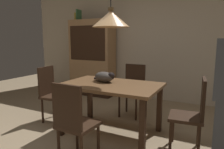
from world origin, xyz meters
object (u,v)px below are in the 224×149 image
at_px(dining_table, 111,91).
at_px(book_yellow_short, 77,17).
at_px(chair_left_side, 52,91).
at_px(pendant_lamp, 111,19).
at_px(chair_far_back, 133,88).
at_px(book_green_slim, 79,15).
at_px(hutch_bookcase, 92,59).
at_px(chair_near_front, 74,120).
at_px(cat_sleeping, 105,77).
at_px(chair_right_side, 193,112).

xyz_separation_m(dining_table, book_yellow_short, (-1.87, 1.79, 1.29)).
distance_m(chair_left_side, pendant_lamp, 1.61).
height_order(chair_far_back, book_green_slim, book_green_slim).
bearing_deg(hutch_bookcase, book_green_slim, 179.77).
relative_size(chair_near_front, book_green_slim, 3.58).
height_order(cat_sleeping, book_green_slim, book_green_slim).
xyz_separation_m(chair_far_back, hutch_bookcase, (-1.45, 0.91, 0.38)).
relative_size(chair_right_side, book_green_slim, 3.58).
bearing_deg(cat_sleeping, chair_right_side, -3.74).
bearing_deg(cat_sleeping, chair_near_front, -81.42).
distance_m(chair_far_back, hutch_bookcase, 1.75).
height_order(chair_left_side, cat_sleeping, chair_left_side).
relative_size(pendant_lamp, book_green_slim, 5.00).
bearing_deg(hutch_bookcase, dining_table, -51.12).
bearing_deg(chair_near_front, dining_table, 89.72).
distance_m(dining_table, chair_left_side, 1.14).
relative_size(chair_left_side, hutch_bookcase, 0.50).
bearing_deg(chair_near_front, chair_far_back, 89.82).
height_order(pendant_lamp, book_green_slim, pendant_lamp).
height_order(chair_near_front, cat_sleeping, chair_near_front).
relative_size(dining_table, hutch_bookcase, 0.76).
relative_size(chair_far_back, chair_near_front, 1.00).
height_order(dining_table, chair_near_front, chair_near_front).
distance_m(chair_left_side, book_green_slim, 2.43).
height_order(chair_near_front, pendant_lamp, pendant_lamp).
distance_m(pendant_lamp, book_yellow_short, 2.61).
bearing_deg(book_green_slim, pendant_lamp, -44.54).
bearing_deg(chair_near_front, book_yellow_short, 124.97).
height_order(chair_left_side, pendant_lamp, pendant_lamp).
bearing_deg(chair_left_side, book_yellow_short, 112.47).
bearing_deg(cat_sleeping, chair_far_back, 79.09).
height_order(chair_right_side, book_green_slim, book_green_slim).
distance_m(chair_near_front, hutch_bookcase, 3.06).
relative_size(chair_right_side, hutch_bookcase, 0.50).
relative_size(chair_far_back, cat_sleeping, 2.29).
relative_size(chair_right_side, chair_near_front, 1.00).
relative_size(dining_table, chair_far_back, 1.51).
relative_size(dining_table, chair_near_front, 1.51).
height_order(chair_right_side, hutch_bookcase, hutch_bookcase).
bearing_deg(hutch_bookcase, chair_right_side, -34.74).
relative_size(chair_far_back, book_green_slim, 3.58).
xyz_separation_m(hutch_bookcase, book_green_slim, (-0.38, 0.00, 1.09)).
height_order(dining_table, book_green_slim, book_green_slim).
xyz_separation_m(chair_right_side, hutch_bookcase, (-2.57, 1.78, 0.38)).
relative_size(cat_sleeping, book_yellow_short, 2.03).
xyz_separation_m(pendant_lamp, book_yellow_short, (-1.87, 1.79, 0.28)).
distance_m(chair_far_back, pendant_lamp, 1.45).
bearing_deg(book_green_slim, dining_table, -44.54).
relative_size(chair_right_side, book_yellow_short, 4.65).
bearing_deg(book_yellow_short, cat_sleeping, -44.66).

